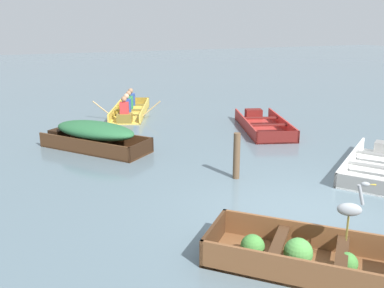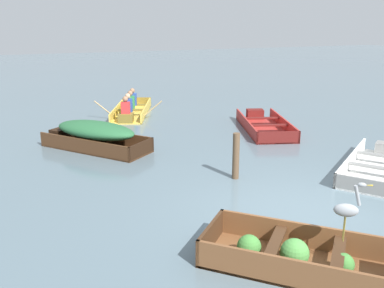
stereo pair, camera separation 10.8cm
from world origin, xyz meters
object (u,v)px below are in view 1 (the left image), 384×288
at_px(skiff_red_near_moored, 262,125).
at_px(mooring_post, 237,156).
at_px(dinghy_wooden_brown_foreground, 312,258).
at_px(skiff_white_far_moored, 379,165).
at_px(skiff_dark_varnish_mid_moored, 94,133).
at_px(heron_on_dinghy, 351,208).
at_px(rowboat_yellow_with_crew, 129,110).

distance_m(skiff_red_near_moored, mooring_post, 4.55).
height_order(dinghy_wooden_brown_foreground, skiff_white_far_moored, dinghy_wooden_brown_foreground).
bearing_deg(dinghy_wooden_brown_foreground, skiff_dark_varnish_mid_moored, 103.85).
xyz_separation_m(skiff_red_near_moored, heron_on_dinghy, (-3.13, -7.17, 0.79)).
distance_m(skiff_dark_varnish_mid_moored, heron_on_dinghy, 7.31).
height_order(skiff_dark_varnish_mid_moored, mooring_post, mooring_post).
bearing_deg(skiff_dark_varnish_mid_moored, dinghy_wooden_brown_foreground, -76.15).
xyz_separation_m(skiff_dark_varnish_mid_moored, skiff_white_far_moored, (5.68, -4.08, -0.32)).
distance_m(skiff_white_far_moored, heron_on_dinghy, 4.66).
relative_size(skiff_red_near_moored, rowboat_yellow_with_crew, 1.01).
height_order(rowboat_yellow_with_crew, mooring_post, mooring_post).
bearing_deg(skiff_dark_varnish_mid_moored, heron_on_dinghy, -73.12).
height_order(dinghy_wooden_brown_foreground, rowboat_yellow_with_crew, rowboat_yellow_with_crew).
relative_size(skiff_red_near_moored, heron_on_dinghy, 4.06).
bearing_deg(skiff_dark_varnish_mid_moored, mooring_post, -54.36).
distance_m(skiff_white_far_moored, mooring_post, 3.38).
bearing_deg(rowboat_yellow_with_crew, mooring_post, -85.79).
relative_size(dinghy_wooden_brown_foreground, heron_on_dinghy, 3.28).
distance_m(skiff_dark_varnish_mid_moored, skiff_white_far_moored, 7.00).
relative_size(skiff_dark_varnish_mid_moored, mooring_post, 2.93).
relative_size(skiff_white_far_moored, rowboat_yellow_with_crew, 0.96).
bearing_deg(dinghy_wooden_brown_foreground, heron_on_dinghy, -19.46).
bearing_deg(heron_on_dinghy, dinghy_wooden_brown_foreground, 160.54).
height_order(skiff_white_far_moored, rowboat_yellow_with_crew, rowboat_yellow_with_crew).
bearing_deg(skiff_dark_varnish_mid_moored, skiff_white_far_moored, -35.73).
bearing_deg(heron_on_dinghy, skiff_white_far_moored, 39.12).
relative_size(skiff_dark_varnish_mid_moored, rowboat_yellow_with_crew, 0.87).
relative_size(skiff_red_near_moored, skiff_white_far_moored, 1.05).
xyz_separation_m(dinghy_wooden_brown_foreground, heron_on_dinghy, (0.43, -0.15, 0.73)).
xyz_separation_m(skiff_red_near_moored, skiff_dark_varnish_mid_moored, (-5.24, -0.19, 0.31)).
height_order(dinghy_wooden_brown_foreground, mooring_post, mooring_post).
bearing_deg(mooring_post, skiff_white_far_moored, -12.69).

